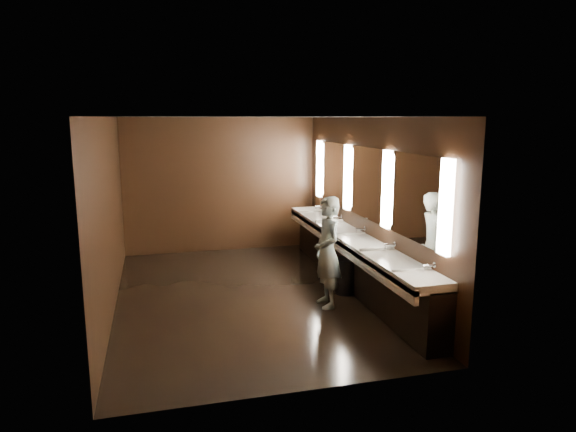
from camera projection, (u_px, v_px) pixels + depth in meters
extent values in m
plane|color=black|center=(247.00, 296.00, 8.16)|extent=(6.00, 6.00, 0.00)
cube|color=#2D2D2B|center=(244.00, 117.00, 7.63)|extent=(4.00, 6.00, 0.02)
cube|color=black|center=(221.00, 185.00, 10.74)|extent=(4.00, 0.02, 2.80)
cube|color=black|center=(299.00, 261.00, 5.04)|extent=(4.00, 0.02, 2.80)
cube|color=black|center=(109.00, 216.00, 7.40)|extent=(0.02, 6.00, 2.80)
cube|color=black|center=(366.00, 204.00, 8.39)|extent=(0.02, 6.00, 2.80)
cube|color=black|center=(355.00, 263.00, 8.53)|extent=(0.36, 5.40, 0.81)
cube|color=white|center=(350.00, 238.00, 8.42)|extent=(0.55, 5.40, 0.12)
cube|color=white|center=(336.00, 243.00, 8.38)|extent=(0.06, 5.40, 0.18)
cylinder|color=silver|center=(429.00, 265.00, 6.35)|extent=(0.18, 0.04, 0.04)
cylinder|color=silver|center=(390.00, 244.00, 7.40)|extent=(0.18, 0.04, 0.04)
cylinder|color=silver|center=(361.00, 229.00, 8.44)|extent=(0.18, 0.04, 0.04)
cylinder|color=silver|center=(338.00, 217.00, 9.49)|extent=(0.18, 0.04, 0.04)
cylinder|color=silver|center=(319.00, 207.00, 10.53)|extent=(0.18, 0.04, 0.04)
cube|color=white|center=(446.00, 207.00, 6.03)|extent=(0.06, 0.22, 1.15)
cube|color=white|center=(414.00, 197.00, 6.80)|extent=(0.03, 1.32, 1.15)
cube|color=white|center=(387.00, 189.00, 7.55)|extent=(0.06, 0.23, 1.15)
cube|color=white|center=(366.00, 183.00, 8.32)|extent=(0.03, 1.32, 1.15)
cube|color=white|center=(347.00, 177.00, 9.08)|extent=(0.06, 0.23, 1.15)
cube|color=white|center=(333.00, 173.00, 9.84)|extent=(0.03, 1.32, 1.15)
cube|color=white|center=(319.00, 169.00, 10.60)|extent=(0.06, 0.22, 1.15)
imported|color=#80ACBF|center=(327.00, 252.00, 7.59)|extent=(0.41, 0.61, 1.66)
cylinder|color=black|center=(346.00, 276.00, 8.25)|extent=(0.45, 0.45, 0.57)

